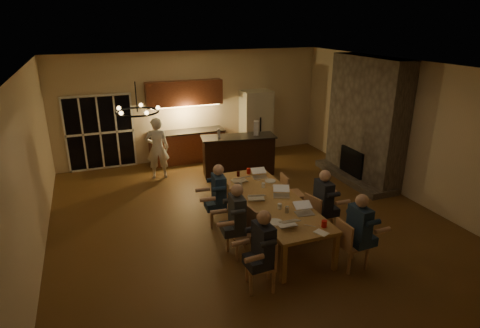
% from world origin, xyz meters
% --- Properties ---
extents(floor, '(9.00, 9.00, 0.00)m').
position_xyz_m(floor, '(0.00, 0.00, 0.00)').
color(floor, brown).
rests_on(floor, ground).
extents(back_wall, '(8.00, 0.04, 3.20)m').
position_xyz_m(back_wall, '(0.00, 4.52, 1.60)').
color(back_wall, beige).
rests_on(back_wall, ground).
extents(left_wall, '(0.04, 9.00, 3.20)m').
position_xyz_m(left_wall, '(-4.02, 0.00, 1.60)').
color(left_wall, beige).
rests_on(left_wall, ground).
extents(right_wall, '(0.04, 9.00, 3.20)m').
position_xyz_m(right_wall, '(4.02, 0.00, 1.60)').
color(right_wall, beige).
rests_on(right_wall, ground).
extents(ceiling, '(8.00, 9.00, 0.04)m').
position_xyz_m(ceiling, '(0.00, 0.00, 3.22)').
color(ceiling, white).
rests_on(ceiling, back_wall).
extents(french_doors, '(1.86, 0.08, 2.10)m').
position_xyz_m(french_doors, '(-2.70, 4.47, 1.05)').
color(french_doors, black).
rests_on(french_doors, ground).
extents(fireplace, '(0.58, 2.50, 3.20)m').
position_xyz_m(fireplace, '(3.70, 1.20, 1.60)').
color(fireplace, '#61584C').
rests_on(fireplace, ground).
extents(kitchenette, '(2.24, 0.68, 2.40)m').
position_xyz_m(kitchenette, '(-0.30, 4.20, 1.20)').
color(kitchenette, brown).
rests_on(kitchenette, ground).
extents(refrigerator, '(0.90, 0.68, 2.00)m').
position_xyz_m(refrigerator, '(1.90, 4.15, 1.00)').
color(refrigerator, beige).
rests_on(refrigerator, ground).
extents(dining_table, '(1.10, 3.24, 0.75)m').
position_xyz_m(dining_table, '(0.20, -0.57, 0.38)').
color(dining_table, '#AE8545').
rests_on(dining_table, ground).
extents(bar_island, '(2.08, 0.99, 1.08)m').
position_xyz_m(bar_island, '(0.76, 2.69, 0.54)').
color(bar_island, black).
rests_on(bar_island, ground).
extents(chair_left_near, '(0.52, 0.52, 0.89)m').
position_xyz_m(chair_left_near, '(-0.70, -2.11, 0.45)').
color(chair_left_near, tan).
rests_on(chair_left_near, ground).
extents(chair_left_mid, '(0.49, 0.49, 0.89)m').
position_xyz_m(chair_left_mid, '(-0.63, -1.10, 0.45)').
color(chair_left_mid, tan).
rests_on(chair_left_mid, ground).
extents(chair_left_far, '(0.56, 0.56, 0.89)m').
position_xyz_m(chair_left_far, '(-0.62, 0.11, 0.45)').
color(chair_left_far, tan).
rests_on(chair_left_far, ground).
extents(chair_right_near, '(0.45, 0.45, 0.89)m').
position_xyz_m(chair_right_near, '(1.01, -2.14, 0.45)').
color(chair_right_near, tan).
rests_on(chair_right_near, ground).
extents(chair_right_mid, '(0.54, 0.54, 0.89)m').
position_xyz_m(chair_right_mid, '(1.05, -1.00, 0.45)').
color(chair_right_mid, tan).
rests_on(chair_right_mid, ground).
extents(chair_right_far, '(0.48, 0.48, 0.89)m').
position_xyz_m(chair_right_far, '(1.04, 0.09, 0.45)').
color(chair_right_far, tan).
rests_on(chair_right_far, ground).
extents(person_left_near, '(0.64, 0.64, 1.38)m').
position_xyz_m(person_left_near, '(-0.67, -2.16, 0.69)').
color(person_left_near, '#24252E').
rests_on(person_left_near, ground).
extents(person_right_near, '(0.63, 0.63, 1.38)m').
position_xyz_m(person_right_near, '(1.07, -2.19, 0.69)').
color(person_right_near, navy).
rests_on(person_right_near, ground).
extents(person_left_mid, '(0.64, 0.64, 1.38)m').
position_xyz_m(person_left_mid, '(-0.69, -1.06, 0.69)').
color(person_left_mid, '#383D42').
rests_on(person_left_mid, ground).
extents(person_right_mid, '(0.62, 0.62, 1.38)m').
position_xyz_m(person_right_mid, '(1.10, -1.03, 0.69)').
color(person_right_mid, '#24252E').
rests_on(person_right_mid, ground).
extents(person_left_far, '(0.65, 0.65, 1.38)m').
position_xyz_m(person_left_far, '(-0.69, -0.01, 0.69)').
color(person_left_far, navy).
rests_on(person_left_far, ground).
extents(standing_person, '(0.66, 0.48, 1.66)m').
position_xyz_m(standing_person, '(-1.34, 3.20, 0.83)').
color(standing_person, white).
rests_on(standing_person, ground).
extents(chandelier, '(0.65, 0.65, 0.03)m').
position_xyz_m(chandelier, '(-2.24, -0.95, 2.75)').
color(chandelier, black).
rests_on(chandelier, ceiling).
extents(laptop_a, '(0.33, 0.29, 0.23)m').
position_xyz_m(laptop_a, '(0.00, -1.63, 0.86)').
color(laptop_a, silver).
rests_on(laptop_a, dining_table).
extents(laptop_b, '(0.35, 0.32, 0.23)m').
position_xyz_m(laptop_b, '(0.49, -1.38, 0.86)').
color(laptop_b, silver).
rests_on(laptop_b, dining_table).
extents(laptop_c, '(0.39, 0.36, 0.23)m').
position_xyz_m(laptop_c, '(-0.08, -0.48, 0.86)').
color(laptop_c, silver).
rests_on(laptop_c, dining_table).
extents(laptop_d, '(0.40, 0.38, 0.23)m').
position_xyz_m(laptop_d, '(0.44, -0.55, 0.86)').
color(laptop_d, silver).
rests_on(laptop_d, dining_table).
extents(laptop_e, '(0.33, 0.30, 0.23)m').
position_xyz_m(laptop_e, '(-0.06, 0.48, 0.86)').
color(laptop_e, silver).
rests_on(laptop_e, dining_table).
extents(laptop_f, '(0.35, 0.32, 0.23)m').
position_xyz_m(laptop_f, '(0.44, 0.52, 0.86)').
color(laptop_f, silver).
rests_on(laptop_f, dining_table).
extents(mug_front, '(0.08, 0.08, 0.10)m').
position_xyz_m(mug_front, '(0.16, -1.03, 0.80)').
color(mug_front, white).
rests_on(mug_front, dining_table).
extents(mug_mid, '(0.08, 0.08, 0.10)m').
position_xyz_m(mug_mid, '(0.28, -0.02, 0.80)').
color(mug_mid, white).
rests_on(mug_mid, dining_table).
extents(mug_back, '(0.08, 0.08, 0.10)m').
position_xyz_m(mug_back, '(-0.14, 0.20, 0.80)').
color(mug_back, white).
rests_on(mug_back, dining_table).
extents(redcup_near, '(0.09, 0.09, 0.12)m').
position_xyz_m(redcup_near, '(0.55, -1.93, 0.81)').
color(redcup_near, red).
rests_on(redcup_near, dining_table).
extents(redcup_mid, '(0.08, 0.08, 0.12)m').
position_xyz_m(redcup_mid, '(-0.26, -0.13, 0.81)').
color(redcup_mid, red).
rests_on(redcup_mid, dining_table).
extents(redcup_far, '(0.09, 0.09, 0.12)m').
position_xyz_m(redcup_far, '(0.30, 0.83, 0.81)').
color(redcup_far, red).
rests_on(redcup_far, dining_table).
extents(can_silver, '(0.07, 0.07, 0.12)m').
position_xyz_m(can_silver, '(0.21, -1.23, 0.81)').
color(can_silver, '#B2B2B7').
rests_on(can_silver, dining_table).
extents(can_cola, '(0.07, 0.07, 0.12)m').
position_xyz_m(can_cola, '(0.02, 0.75, 0.81)').
color(can_cola, '#3F0F0C').
rests_on(can_cola, dining_table).
extents(plate_near, '(0.27, 0.27, 0.02)m').
position_xyz_m(plate_near, '(0.61, -1.13, 0.76)').
color(plate_near, white).
rests_on(plate_near, dining_table).
extents(plate_left, '(0.27, 0.27, 0.02)m').
position_xyz_m(plate_left, '(-0.15, -1.50, 0.76)').
color(plate_left, white).
rests_on(plate_left, dining_table).
extents(plate_far, '(0.24, 0.24, 0.02)m').
position_xyz_m(plate_far, '(0.56, 0.23, 0.76)').
color(plate_far, white).
rests_on(plate_far, dining_table).
extents(notepad, '(0.23, 0.27, 0.01)m').
position_xyz_m(notepad, '(0.40, -2.09, 0.76)').
color(notepad, white).
rests_on(notepad, dining_table).
extents(bar_bottle, '(0.08, 0.08, 0.24)m').
position_xyz_m(bar_bottle, '(0.22, 2.74, 1.20)').
color(bar_bottle, '#99999E').
rests_on(bar_bottle, bar_island).
extents(bar_blender, '(0.17, 0.17, 0.40)m').
position_xyz_m(bar_blender, '(1.25, 2.61, 1.28)').
color(bar_blender, silver).
rests_on(bar_blender, bar_island).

